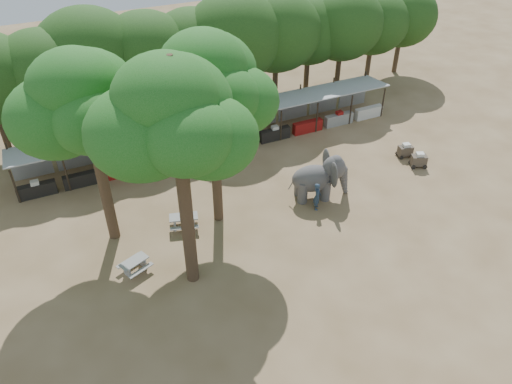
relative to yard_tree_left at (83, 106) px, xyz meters
name	(u,v)px	position (x,y,z in m)	size (l,w,h in m)	color
ground	(312,268)	(9.13, -7.19, -8.20)	(100.00, 100.00, 0.00)	brown
vendor_stalls	(217,132)	(9.13, 6.65, -7.02)	(28.00, 2.99, 2.80)	#919598
yard_tree_left	(83,106)	(0.00, 0.00, 0.00)	(7.10, 6.90, 11.02)	#332316
yard_tree_center	(172,119)	(3.00, -5.00, 1.01)	(7.10, 6.90, 12.04)	#332316
yard_tree_back	(207,85)	(6.00, -1.00, 0.34)	(7.10, 6.90, 11.36)	#332316
backdrop_trees	(189,50)	(9.13, 11.81, -2.69)	(46.46, 5.95, 8.33)	#332316
elephant	(320,177)	(12.72, -1.76, -6.76)	(3.89, 2.86, 2.89)	#413F3F
handler	(317,196)	(11.93, -2.81, -7.29)	(0.66, 0.44, 1.83)	#26384C
picnic_table_near	(135,264)	(0.54, -3.45, -7.72)	(1.87, 1.79, 0.74)	gray
picnic_table_far	(184,220)	(4.01, -1.12, -7.67)	(1.97, 1.86, 0.82)	gray
cart_front	(419,160)	(20.67, -1.70, -7.66)	(1.31, 1.11, 1.09)	#3B3027
cart_back	(405,150)	(20.65, -0.28, -7.68)	(1.19, 0.89, 1.05)	#3B3027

